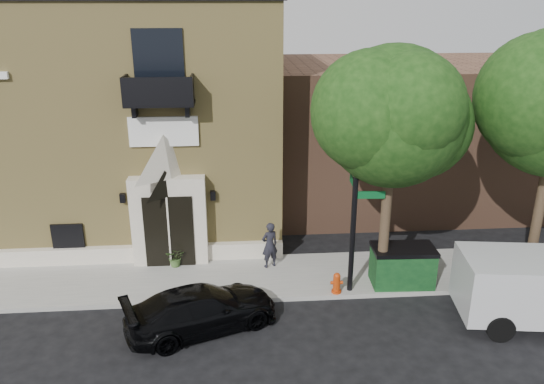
# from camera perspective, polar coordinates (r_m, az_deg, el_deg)

# --- Properties ---
(ground) EXTENTS (120.00, 120.00, 0.00)m
(ground) POSITION_cam_1_polar(r_m,az_deg,el_deg) (17.18, -8.17, -11.98)
(ground) COLOR black
(ground) RESTS_ON ground
(sidewalk) EXTENTS (42.00, 3.00, 0.15)m
(sidewalk) POSITION_cam_1_polar(r_m,az_deg,el_deg) (18.39, -4.77, -9.25)
(sidewalk) COLOR gray
(sidewalk) RESTS_ON ground
(church) EXTENTS (12.20, 11.01, 9.30)m
(church) POSITION_cam_1_polar(r_m,az_deg,el_deg) (23.31, -15.03, 8.47)
(church) COLOR tan
(church) RESTS_ON ground
(neighbour_building) EXTENTS (18.00, 8.00, 6.40)m
(neighbour_building) POSITION_cam_1_polar(r_m,az_deg,el_deg) (26.52, 19.69, 6.15)
(neighbour_building) COLOR brown
(neighbour_building) RESTS_ON ground
(street_tree_left) EXTENTS (4.97, 4.38, 7.77)m
(street_tree_left) POSITION_cam_1_polar(r_m,az_deg,el_deg) (15.95, 13.15, 8.00)
(street_tree_left) COLOR #38281C
(street_tree_left) RESTS_ON sidewalk
(black_sedan) EXTENTS (4.78, 3.30, 1.29)m
(black_sedan) POSITION_cam_1_polar(r_m,az_deg,el_deg) (15.78, -7.54, -12.37)
(black_sedan) COLOR black
(black_sedan) RESTS_ON ground
(street_sign) EXTENTS (1.01, 1.01, 6.37)m
(street_sign) POSITION_cam_1_polar(r_m,az_deg,el_deg) (16.37, 8.95, -0.59)
(street_sign) COLOR black
(street_sign) RESTS_ON sidewalk
(fire_hydrant) EXTENTS (0.40, 0.32, 0.70)m
(fire_hydrant) POSITION_cam_1_polar(r_m,az_deg,el_deg) (17.35, 6.97, -9.68)
(fire_hydrant) COLOR #AC340B
(fire_hydrant) RESTS_ON sidewalk
(dumpster) EXTENTS (2.07, 1.23, 1.32)m
(dumpster) POSITION_cam_1_polar(r_m,az_deg,el_deg) (18.08, 13.85, -7.67)
(dumpster) COLOR #0E3417
(dumpster) RESTS_ON sidewalk
(planter) EXTENTS (0.69, 0.61, 0.72)m
(planter) POSITION_cam_1_polar(r_m,az_deg,el_deg) (19.10, -10.31, -6.87)
(planter) COLOR #44652E
(planter) RESTS_ON sidewalk
(pedestrian_near) EXTENTS (0.72, 0.61, 1.67)m
(pedestrian_near) POSITION_cam_1_polar(r_m,az_deg,el_deg) (18.55, -0.25, -5.72)
(pedestrian_near) COLOR black
(pedestrian_near) RESTS_ON sidewalk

